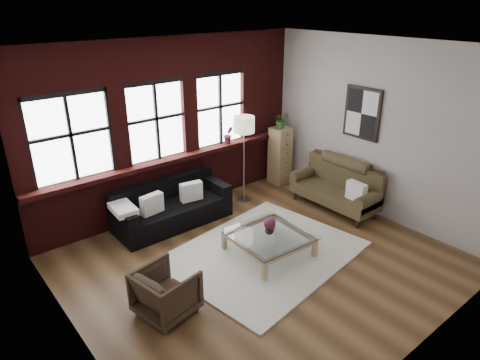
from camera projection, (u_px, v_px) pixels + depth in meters
floor at (259, 261)px, 6.66m from camera, size 5.50×5.50×0.00m
ceiling at (264, 48)px, 5.40m from camera, size 5.50×5.50×0.00m
wall_back at (170, 127)px, 7.80m from camera, size 5.50×0.00×5.50m
wall_front at (430, 236)px, 4.25m from camera, size 5.50×0.00×5.50m
wall_left at (64, 227)px, 4.43m from camera, size 0.00×5.00×5.00m
wall_right at (376, 130)px, 7.63m from camera, size 0.00×5.00×5.00m
brick_backwall at (172, 128)px, 7.76m from camera, size 5.50×0.12×3.20m
sill_ledge at (176, 158)px, 7.92m from camera, size 5.50×0.30×0.08m
window_left at (71, 139)px, 6.66m from camera, size 1.38×0.10×1.50m
window_mid at (156, 122)px, 7.53m from camera, size 1.38×0.10×1.50m
window_right at (219, 110)px, 8.35m from camera, size 1.38×0.10×1.50m
wall_poster at (362, 113)px, 7.73m from camera, size 0.05×0.74×0.94m
shag_rug at (264, 253)px, 6.85m from camera, size 3.18×2.65×0.03m
dark_sofa at (172, 204)px, 7.63m from camera, size 2.08×0.84×0.75m
pillow_a at (152, 204)px, 7.22m from camera, size 0.41×0.19×0.34m
pillow_b at (191, 191)px, 7.68m from camera, size 0.42×0.20×0.34m
vintage_settee at (335, 186)px, 8.13m from camera, size 0.79×1.77×0.94m
pillow_settee at (356, 191)px, 7.65m from camera, size 0.17×0.39×0.34m
armchair at (166, 292)px, 5.46m from camera, size 0.82×0.80×0.64m
coffee_table at (269, 244)px, 6.78m from camera, size 1.20×1.20×0.38m
vase at (269, 230)px, 6.67m from camera, size 0.17×0.17×0.15m
flowers at (270, 223)px, 6.63m from camera, size 0.19×0.19×0.19m
drawer_chest at (280, 156)px, 9.26m from camera, size 0.38×0.38×1.24m
potted_plant_top at (281, 120)px, 8.95m from camera, size 0.36×0.33×0.35m
floor_lamp at (244, 157)px, 8.26m from camera, size 0.40×0.40×1.89m
sill_plant at (228, 135)px, 8.52m from camera, size 0.23×0.21×0.36m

